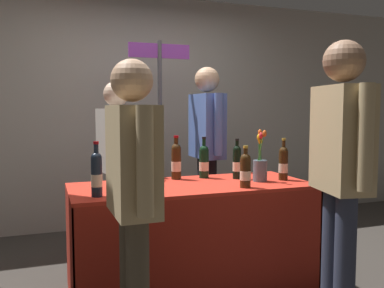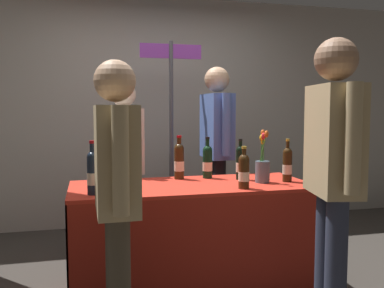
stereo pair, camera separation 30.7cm
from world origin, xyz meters
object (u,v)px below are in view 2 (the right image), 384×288
Objects in this scene: featured_wine_bottle at (244,171)px; booth_signpost at (171,118)px; wine_glass_near_vendor at (110,174)px; taster_foreground_right at (333,163)px; flower_vase at (263,166)px; display_bottle_0 at (287,164)px; vendor_presenter at (217,138)px; tasting_table at (192,215)px.

booth_signpost is (-0.25, 1.39, 0.34)m from featured_wine_bottle.
taster_foreground_right is (1.18, -0.84, 0.15)m from wine_glass_near_vendor.
featured_wine_bottle is at bearing -139.22° from flower_vase.
booth_signpost reaches higher than wine_glass_near_vendor.
display_bottle_0 is 1.34m from wine_glass_near_vendor.
vendor_presenter reaches higher than featured_wine_bottle.
wine_glass_near_vendor is at bearing -178.57° from flower_vase.
taster_foreground_right is 2.14m from booth_signpost.
featured_wine_bottle is 0.15× the size of booth_signpost.
booth_signpost is at bearing -129.07° from vendor_presenter.
tasting_table is at bearing -93.38° from booth_signpost.
flower_vase is (-0.20, 0.01, -0.01)m from display_bottle_0.
tasting_table is 1.20m from taster_foreground_right.
taster_foreground_right is (0.04, -0.87, 0.14)m from flower_vase.
booth_signpost reaches higher than flower_vase.
tasting_table is at bearing 140.99° from featured_wine_bottle.
taster_foreground_right is 0.86× the size of booth_signpost.
wine_glass_near_vendor is 0.09× the size of taster_foreground_right.
display_bottle_0 reaches higher than wine_glass_near_vendor.
featured_wine_bottle is 0.46m from display_bottle_0.
flower_vase is (0.54, -0.06, 0.36)m from tasting_table.
display_bottle_0 is 0.88m from taster_foreground_right.
tasting_table is 0.70m from wine_glass_near_vendor.
vendor_presenter is at bearing -37.94° from booth_signpost.
wine_glass_near_vendor is at bearing -179.27° from display_bottle_0.
vendor_presenter is (-0.09, 0.90, 0.15)m from flower_vase.
display_bottle_0 is at bearing -5.44° from tasting_table.
wine_glass_near_vendor is at bearing -49.83° from vendor_presenter.
display_bottle_0 is 1.42m from booth_signpost.
vendor_presenter is 1.01× the size of taster_foreground_right.
booth_signpost is at bearing 24.87° from taster_foreground_right.
wine_glass_near_vendor is at bearing -171.75° from tasting_table.
display_bottle_0 is at bearing 16.27° from vendor_presenter.
vendor_presenter is 0.86× the size of booth_signpost.
flower_vase reaches higher than display_bottle_0.
vendor_presenter is (1.05, 0.93, 0.16)m from wine_glass_near_vendor.
tasting_table is 0.89× the size of booth_signpost.
taster_foreground_right is at bearing -35.52° from wine_glass_near_vendor.
flower_vase is at bearing 13.73° from taster_foreground_right.
vendor_presenter reaches higher than flower_vase.
featured_wine_bottle is 0.93m from wine_glass_near_vendor.
featured_wine_bottle is at bearing -156.71° from display_bottle_0.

